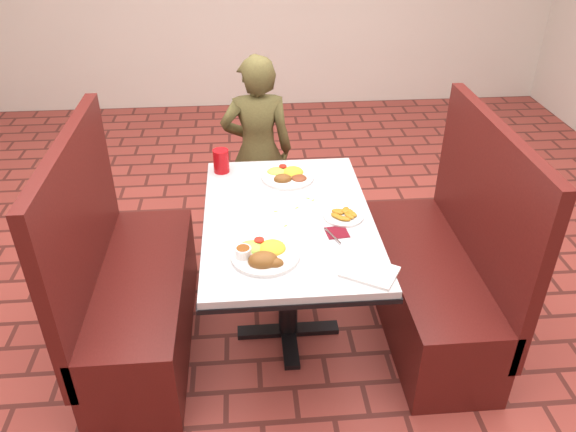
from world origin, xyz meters
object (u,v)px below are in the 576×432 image
at_px(red_tumbler, 221,161).
at_px(dining_table, 288,233).
at_px(diner_person, 258,152).
at_px(near_dinner_plate, 264,252).
at_px(plantain_plate, 343,215).
at_px(far_dinner_plate, 288,174).
at_px(booth_bench_left, 131,293).
at_px(booth_bench_right, 439,277).

bearing_deg(red_tumbler, dining_table, -56.68).
xyz_separation_m(dining_table, diner_person, (-0.11, 0.99, -0.03)).
xyz_separation_m(near_dinner_plate, plantain_plate, (0.39, 0.29, -0.02)).
xyz_separation_m(diner_person, far_dinner_plate, (0.14, -0.61, 0.15)).
xyz_separation_m(plantain_plate, red_tumbler, (-0.58, 0.52, 0.05)).
bearing_deg(booth_bench_left, far_dinner_plate, 25.03).
bearing_deg(near_dinner_plate, plantain_plate, 36.88).
bearing_deg(dining_table, red_tumbler, 123.32).
relative_size(diner_person, near_dinner_plate, 4.27).
height_order(booth_bench_right, near_dinner_plate, booth_bench_right).
height_order(booth_bench_left, near_dinner_plate, booth_bench_left).
bearing_deg(red_tumbler, near_dinner_plate, -76.82).
height_order(booth_bench_left, plantain_plate, booth_bench_left).
relative_size(booth_bench_right, far_dinner_plate, 4.29).
distance_m(booth_bench_left, booth_bench_right, 1.60).
bearing_deg(plantain_plate, booth_bench_left, 178.21).
height_order(diner_person, near_dinner_plate, diner_person).
height_order(dining_table, diner_person, diner_person).
distance_m(diner_person, near_dinner_plate, 1.33).
bearing_deg(diner_person, dining_table, 94.71).
distance_m(diner_person, plantain_plate, 1.10).
bearing_deg(near_dinner_plate, dining_table, 68.20).
distance_m(far_dinner_plate, plantain_plate, 0.48).
xyz_separation_m(booth_bench_right, near_dinner_plate, (-0.93, -0.33, 0.45)).
distance_m(near_dinner_plate, far_dinner_plate, 0.73).
xyz_separation_m(booth_bench_left, red_tumbler, (0.48, 0.49, 0.48)).
relative_size(dining_table, diner_person, 0.97).
height_order(booth_bench_right, plantain_plate, booth_bench_right).
xyz_separation_m(dining_table, near_dinner_plate, (-0.13, -0.33, 0.13)).
distance_m(booth_bench_right, plantain_plate, 0.69).
distance_m(diner_person, red_tumbler, 0.58).
relative_size(near_dinner_plate, plantain_plate, 1.55).
bearing_deg(booth_bench_left, red_tumbler, 45.90).
height_order(booth_bench_right, far_dinner_plate, booth_bench_right).
bearing_deg(diner_person, booth_bench_left, 53.63).
xyz_separation_m(booth_bench_right, red_tumbler, (-1.12, 0.49, 0.48)).
distance_m(booth_bench_left, near_dinner_plate, 0.87).
bearing_deg(diner_person, booth_bench_right, 130.84).
relative_size(dining_table, booth_bench_right, 1.01).
relative_size(booth_bench_left, near_dinner_plate, 4.10).
bearing_deg(far_dinner_plate, dining_table, -94.55).
bearing_deg(diner_person, red_tumbler, 65.44).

